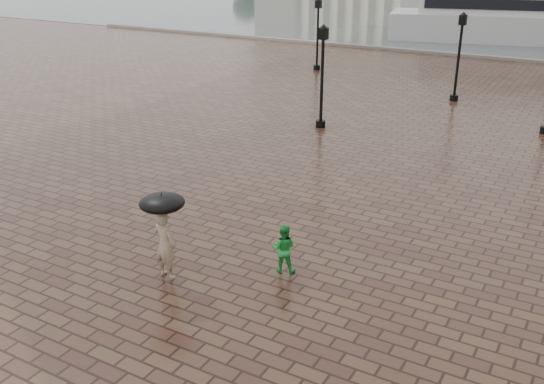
{
  "coord_description": "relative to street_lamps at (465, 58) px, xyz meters",
  "views": [
    {
      "loc": [
        5.27,
        -14.18,
        7.76
      ],
      "look_at": [
        -2.37,
        -0.8,
        1.4
      ],
      "focal_mm": 40.0,
      "sensor_mm": 36.0,
      "label": 1
    }
  ],
  "objects": [
    {
      "name": "adult_pedestrian",
      "position": [
        -1.98,
        -21.59,
        -1.43
      ],
      "size": [
        0.69,
        0.49,
        1.78
      ],
      "primitive_type": "imported",
      "rotation": [
        0.0,
        0.0,
        3.04
      ],
      "color": "tan",
      "rests_on": "ground"
    },
    {
      "name": "umbrella",
      "position": [
        -1.98,
        -21.59,
        -0.31
      ],
      "size": [
        1.1,
        1.1,
        1.17
      ],
      "color": "black",
      "rests_on": "ground"
    },
    {
      "name": "child_pedestrian",
      "position": [
        0.42,
        -19.9,
        -1.68
      ],
      "size": [
        0.75,
        0.66,
        1.29
      ],
      "primitive_type": "imported",
      "rotation": [
        0.0,
        0.0,
        3.47
      ],
      "color": "green",
      "rests_on": "ground"
    },
    {
      "name": "ground",
      "position": [
        1.6,
        -17.6,
        -2.33
      ],
      "size": [
        300.0,
        300.0,
        0.0
      ],
      "primitive_type": "plane",
      "color": "#3D241B",
      "rests_on": "ground"
    },
    {
      "name": "street_lamps",
      "position": [
        0.0,
        0.0,
        0.0
      ],
      "size": [
        21.44,
        14.44,
        4.4
      ],
      "color": "black",
      "rests_on": "ground"
    },
    {
      "name": "quay_edge",
      "position": [
        1.6,
        14.4,
        -2.33
      ],
      "size": [
        80.0,
        0.6,
        0.3
      ],
      "primitive_type": "cube",
      "color": "slate",
      "rests_on": "ground"
    },
    {
      "name": "ferry_near",
      "position": [
        -0.02,
        24.2,
        -0.04
      ],
      "size": [
        23.85,
        10.64,
        7.61
      ],
      "rotation": [
        0.0,
        0.0,
        0.23
      ],
      "color": "silver",
      "rests_on": "ground"
    }
  ]
}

